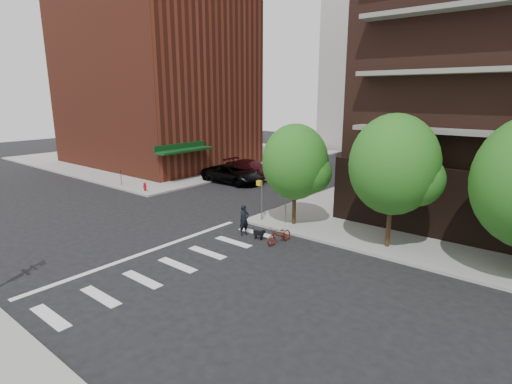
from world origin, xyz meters
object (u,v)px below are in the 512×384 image
parked_car_black (233,174)px  scooter (279,235)px  parked_car_silver (310,160)px  dog_walker (244,220)px  parked_car_maroon (251,169)px  fire_hydrant (145,186)px

parked_car_black → scooter: parked_car_black is taller
parked_car_black → parked_car_silver: parked_car_black is taller
parked_car_silver → dog_walker: size_ratio=2.41×
parked_car_black → dog_walker: dog_walker is taller
parked_car_maroon → scooter: 18.06m
fire_hydrant → scooter: 15.76m
scooter → parked_car_maroon: bearing=140.1°
parked_car_silver → dog_walker: dog_walker is taller
fire_hydrant → parked_car_black: parked_car_black is taller
parked_car_maroon → scooter: (12.75, -12.78, -0.37)m
parked_car_silver → scooter: 25.14m
fire_hydrant → dog_walker: (13.20, -2.52, 0.35)m
dog_walker → parked_car_maroon: bearing=51.0°
parked_car_black → dog_walker: (10.09, -9.98, 0.05)m
fire_hydrant → dog_walker: dog_walker is taller
parked_car_maroon → dog_walker: dog_walker is taller
parked_car_maroon → parked_car_silver: bearing=-4.3°
parked_car_maroon → scooter: parked_car_maroon is taller
parked_car_black → parked_car_maroon: parked_car_maroon is taller
fire_hydrant → scooter: scooter is taller
parked_car_maroon → fire_hydrant: bearing=165.9°
parked_car_maroon → scooter: size_ratio=3.18×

